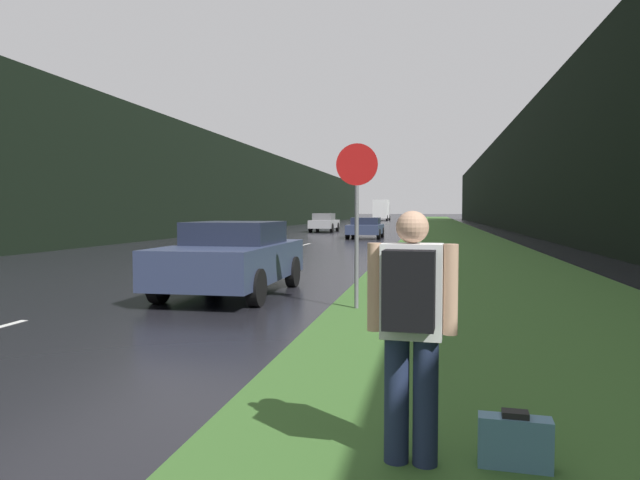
{
  "coord_description": "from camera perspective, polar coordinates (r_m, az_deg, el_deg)",
  "views": [
    {
      "loc": [
        6.08,
        -0.74,
        1.67
      ],
      "look_at": [
        3.03,
        14.96,
        0.85
      ],
      "focal_mm": 32.0,
      "sensor_mm": 36.0,
      "label": 1
    }
  ],
  "objects": [
    {
      "name": "car_oncoming",
      "position": [
        45.02,
        0.43,
        1.76
      ],
      "size": [
        1.86,
        4.41,
        1.47
      ],
      "color": "#9E9EA3",
      "rests_on": "ground_plane"
    },
    {
      "name": "stop_sign",
      "position": [
        9.63,
        3.69,
        3.32
      ],
      "size": [
        0.71,
        0.07,
        2.8
      ],
      "color": "slate",
      "rests_on": "ground_plane"
    },
    {
      "name": "grass_verge",
      "position": [
        40.8,
        12.82,
        0.53
      ],
      "size": [
        6.0,
        240.0,
        0.02
      ],
      "primitive_type": "cube",
      "color": "#386028",
      "rests_on": "ground_plane"
    },
    {
      "name": "lane_stripe_c",
      "position": [
        14.54,
        -13.82,
        -3.74
      ],
      "size": [
        0.12,
        3.0,
        0.01
      ],
      "primitive_type": "cube",
      "color": "silver",
      "rests_on": "ground_plane"
    },
    {
      "name": "treeline_near_side",
      "position": [
        51.34,
        19.27,
        5.84
      ],
      "size": [
        2.0,
        140.0,
        8.83
      ],
      "primitive_type": "cube",
      "color": "black",
      "rests_on": "ground_plane"
    },
    {
      "name": "delivery_truck",
      "position": [
        97.96,
        6.18,
        3.04
      ],
      "size": [
        2.49,
        8.52,
        3.52
      ],
      "color": "gray",
      "rests_on": "ground_plane"
    },
    {
      "name": "hitchhiker_with_backpack",
      "position": [
        3.74,
        9.09,
        -8.06
      ],
      "size": [
        0.58,
        0.42,
        1.67
      ],
      "rotation": [
        0.0,
        0.0,
        -0.06
      ],
      "color": "#1E2847",
      "rests_on": "ground_plane"
    },
    {
      "name": "suitcase",
      "position": [
        4.08,
        18.9,
        -18.66
      ],
      "size": [
        0.47,
        0.18,
        0.39
      ],
      "rotation": [
        0.0,
        0.0,
        -0.06
      ],
      "color": "teal",
      "rests_on": "ground_plane"
    },
    {
      "name": "car_passing_far",
      "position": [
        34.74,
        4.57,
        1.25
      ],
      "size": [
        2.03,
        4.05,
        1.26
      ],
      "rotation": [
        0.0,
        0.0,
        3.14
      ],
      "color": "#2D3856",
      "rests_on": "ground_plane"
    },
    {
      "name": "lane_stripe_e",
      "position": [
        27.83,
        -1.63,
        -0.5
      ],
      "size": [
        0.12,
        3.0,
        0.01
      ],
      "primitive_type": "cube",
      "color": "silver",
      "rests_on": "ground_plane"
    },
    {
      "name": "lane_stripe_d",
      "position": [
        21.07,
        -5.8,
        -1.62
      ],
      "size": [
        0.12,
        3.0,
        0.01
      ],
      "primitive_type": "cube",
      "color": "silver",
      "rests_on": "ground_plane"
    },
    {
      "name": "treeline_far_side",
      "position": [
        53.38,
        -6.98,
        5.06
      ],
      "size": [
        2.0,
        140.0,
        7.34
      ],
      "primitive_type": "cube",
      "color": "black",
      "rests_on": "ground_plane"
    },
    {
      "name": "car_passing_near",
      "position": [
        11.56,
        -8.72,
        -1.7
      ],
      "size": [
        2.04,
        4.28,
        1.45
      ],
      "rotation": [
        0.0,
        0.0,
        3.14
      ],
      "color": "#2D3856",
      "rests_on": "ground_plane"
    }
  ]
}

